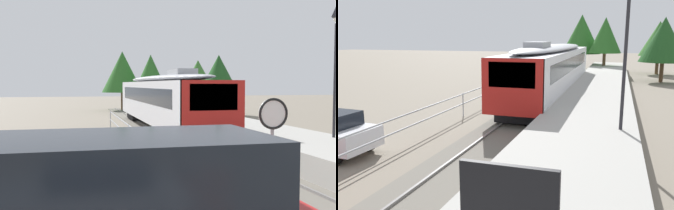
% 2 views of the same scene
% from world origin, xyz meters
% --- Properties ---
extents(ground_plane, '(160.00, 160.00, 0.00)m').
position_xyz_m(ground_plane, '(-3.00, 22.00, 0.00)').
color(ground_plane, slate).
extents(track_rails, '(3.20, 60.00, 0.14)m').
position_xyz_m(track_rails, '(0.00, 22.00, 0.03)').
color(track_rails, '#6B665B').
rests_on(track_rails, ground).
extents(commuter_train, '(2.82, 19.60, 3.74)m').
position_xyz_m(commuter_train, '(0.00, 28.66, 2.15)').
color(commuter_train, silver).
rests_on(commuter_train, track_rails).
extents(station_platform, '(3.90, 60.00, 0.90)m').
position_xyz_m(station_platform, '(3.25, 22.00, 0.45)').
color(station_platform, '#A8A59E').
rests_on(station_platform, ground).
extents(platform_lamp_mid_platform, '(0.34, 0.34, 5.35)m').
position_xyz_m(platform_lamp_mid_platform, '(4.58, 17.34, 4.62)').
color(platform_lamp_mid_platform, '#232328').
rests_on(platform_lamp_mid_platform, station_platform).
extents(platform_notice_board, '(1.20, 0.08, 1.80)m').
position_xyz_m(platform_notice_board, '(3.25, 8.34, 2.19)').
color(platform_notice_board, '#232328').
rests_on(platform_notice_board, station_platform).
extents(tree_behind_carpark, '(4.25, 4.25, 5.90)m').
position_xyz_m(tree_behind_carpark, '(8.54, 47.24, 3.98)').
color(tree_behind_carpark, brown).
rests_on(tree_behind_carpark, ground).
extents(tree_behind_station_far, '(4.33, 4.33, 5.96)m').
position_xyz_m(tree_behind_station_far, '(8.23, 39.73, 3.91)').
color(tree_behind_station_far, brown).
rests_on(tree_behind_station_far, ground).
extents(tree_distant_left, '(4.75, 4.75, 6.87)m').
position_xyz_m(tree_distant_left, '(-0.16, 48.81, 4.49)').
color(tree_distant_left, brown).
rests_on(tree_distant_left, ground).
extents(tree_distant_centre, '(3.69, 3.69, 6.39)m').
position_xyz_m(tree_distant_centre, '(2.75, 46.56, 4.35)').
color(tree_distant_centre, brown).
rests_on(tree_distant_centre, ground).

